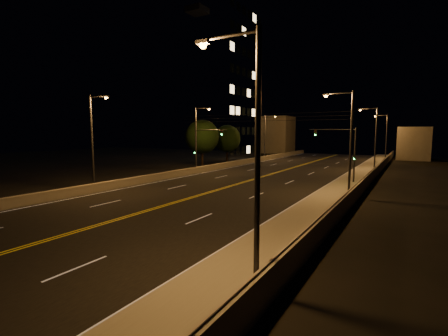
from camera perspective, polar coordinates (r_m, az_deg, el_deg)
The scene contains 22 objects.
road at distance 31.74m, azimuth -1.31°, elevation -3.93°, with size 18.00×120.00×0.02m, color black.
sidewalk at distance 27.74m, azimuth 18.17°, elevation -5.45°, with size 3.60×120.00×0.30m, color gray.
curb at distance 28.19m, azimuth 14.43°, elevation -5.30°, with size 0.14×120.00×0.15m, color gray.
parapet_wall at distance 27.34m, azimuth 21.61°, elevation -4.36°, with size 0.30×120.00×1.00m, color #A19886.
jersey_barrier at distance 37.32m, azimuth -13.57°, elevation -1.90°, with size 0.45×120.00×0.87m, color #A19886.
distant_building_right at distance 78.79m, azimuth 30.39°, elevation 3.78°, with size 6.00×10.00×6.70m, color gray.
distant_building_left at distance 90.09m, azimuth 9.22°, elevation 5.79°, with size 8.00×8.00×9.87m, color gray.
parapet_rail at distance 27.25m, azimuth 21.65°, elevation -3.27°, with size 0.06×0.06×120.00m, color black.
lane_markings at distance 31.68m, azimuth -1.37°, elevation -3.92°, with size 17.32×116.00×0.00m.
streetlight_0 at distance 11.16m, azimuth 4.64°, elevation 4.25°, with size 2.55×0.28×9.10m.
streetlight_1 at distance 29.53m, azimuth 20.91°, elevation 5.14°, with size 2.55×0.28×9.10m.
streetlight_2 at distance 50.29m, azimuth 24.83°, elevation 5.29°, with size 2.55×0.28×9.10m.
streetlight_3 at distance 71.08m, azimuth 26.45°, elevation 5.35°, with size 2.55×0.28×9.10m.
streetlight_4 at distance 33.30m, azimuth -21.92°, elevation 5.18°, with size 2.55×0.28×9.10m.
streetlight_5 at distance 45.95m, azimuth -4.66°, elevation 5.81°, with size 2.55×0.28×9.10m.
streetlight_6 at distance 67.70m, azimuth 7.43°, elevation 5.94°, with size 2.55×0.28×9.10m.
traffic_signal_right at distance 37.60m, azimuth 20.52°, elevation 3.22°, with size 5.11×0.31×6.15m.
traffic_signal_left at distance 44.79m, azimuth -3.97°, elevation 4.04°, with size 5.11×0.31×6.15m.
overhead_wires at distance 39.68m, azimuth 5.94°, elevation 8.81°, with size 22.00×0.03×0.83m.
building_tower at distance 74.44m, azimuth -4.63°, elevation 14.05°, with size 24.00×15.00×32.53m.
tree_0 at distance 55.31m, azimuth -3.86°, elevation 5.52°, with size 5.73×5.73×7.77m.
tree_1 at distance 62.37m, azimuth 0.53°, elevation 5.19°, with size 5.18×5.18×7.02m.
Camera 1 is at (16.34, -6.62, 5.66)m, focal length 26.00 mm.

